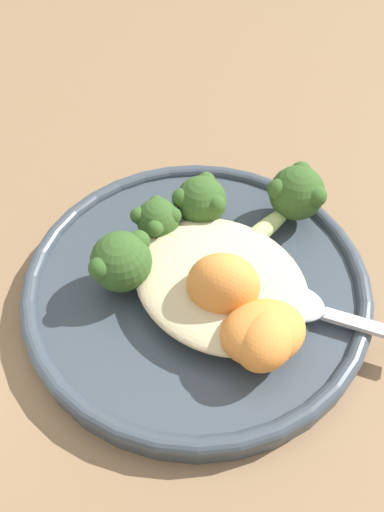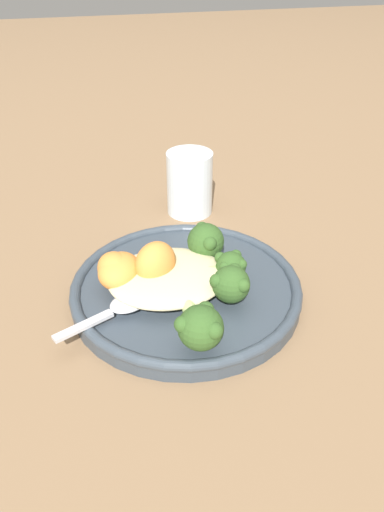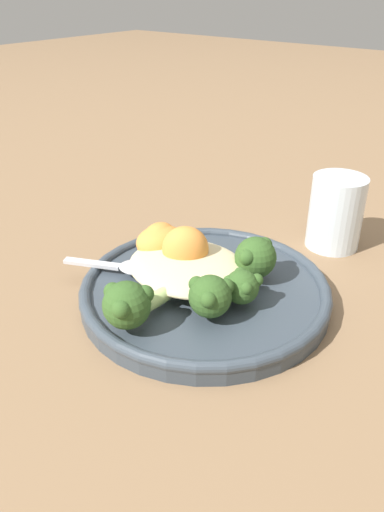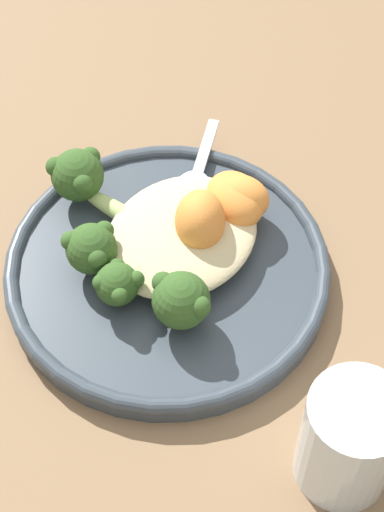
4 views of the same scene
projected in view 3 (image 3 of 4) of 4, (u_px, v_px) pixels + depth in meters
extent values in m
plane|color=#846647|center=(193.00, 299.00, 0.51)|extent=(4.00, 4.00, 0.00)
cylinder|color=#38424C|center=(205.00, 293.00, 0.50)|extent=(0.25, 0.25, 0.02)
torus|color=#38424C|center=(205.00, 286.00, 0.50)|extent=(0.25, 0.25, 0.01)
ellipsoid|color=beige|center=(188.00, 267.00, 0.50)|extent=(0.13, 0.11, 0.02)
ellipsoid|color=#ADC675|center=(167.00, 291.00, 0.47)|extent=(0.02, 0.11, 0.01)
sphere|color=#335623|center=(127.00, 305.00, 0.42)|extent=(0.04, 0.04, 0.04)
sphere|color=#335623|center=(145.00, 294.00, 0.43)|extent=(0.02, 0.02, 0.02)
sphere|color=#335623|center=(113.00, 291.00, 0.43)|extent=(0.02, 0.02, 0.02)
sphere|color=#335623|center=(121.00, 309.00, 0.41)|extent=(0.02, 0.02, 0.02)
ellipsoid|color=#ADC675|center=(201.00, 283.00, 0.48)|extent=(0.07, 0.06, 0.02)
sphere|color=#335623|center=(210.00, 296.00, 0.44)|extent=(0.04, 0.04, 0.04)
sphere|color=#335623|center=(226.00, 287.00, 0.44)|extent=(0.01, 0.01, 0.01)
sphere|color=#335623|center=(197.00, 284.00, 0.44)|extent=(0.01, 0.01, 0.01)
sphere|color=#335623|center=(208.00, 300.00, 0.42)|extent=(0.01, 0.01, 0.01)
ellipsoid|color=#ADC675|center=(207.00, 275.00, 0.49)|extent=(0.09, 0.03, 0.02)
sphere|color=#335623|center=(243.00, 286.00, 0.46)|extent=(0.03, 0.03, 0.03)
sphere|color=#335623|center=(257.00, 280.00, 0.46)|extent=(0.01, 0.01, 0.01)
sphere|color=#335623|center=(240.00, 274.00, 0.47)|extent=(0.01, 0.01, 0.01)
sphere|color=#335623|center=(230.00, 282.00, 0.46)|extent=(0.01, 0.01, 0.01)
sphere|color=#335623|center=(246.00, 288.00, 0.45)|extent=(0.01, 0.01, 0.01)
ellipsoid|color=#ADC675|center=(220.00, 270.00, 0.50)|extent=(0.06, 0.06, 0.02)
sphere|color=#335623|center=(255.00, 257.00, 0.50)|extent=(0.04, 0.04, 0.04)
sphere|color=#335623|center=(265.00, 245.00, 0.50)|extent=(0.02, 0.02, 0.02)
sphere|color=#335623|center=(247.00, 257.00, 0.48)|extent=(0.02, 0.02, 0.02)
ellipsoid|color=orange|center=(161.00, 242.00, 0.53)|extent=(0.06, 0.07, 0.03)
ellipsoid|color=orange|center=(185.00, 248.00, 0.51)|extent=(0.06, 0.06, 0.05)
ellipsoid|color=orange|center=(160.00, 239.00, 0.54)|extent=(0.05, 0.05, 0.04)
cube|color=silver|center=(92.00, 264.00, 0.52)|extent=(0.06, 0.03, 0.00)
ellipsoid|color=silver|center=(139.00, 267.00, 0.51)|extent=(0.05, 0.04, 0.01)
cylinder|color=silver|center=(336.00, 212.00, 0.59)|extent=(0.06, 0.06, 0.09)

